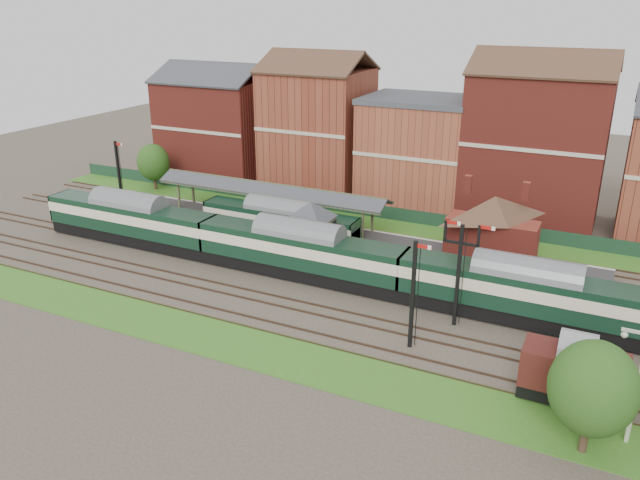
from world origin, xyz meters
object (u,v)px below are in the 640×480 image
at_px(signal_box, 310,231).
at_px(goods_van_a, 573,373).
at_px(semaphore_bracket, 459,268).
at_px(dmu_train, 299,251).
at_px(platform_railcar, 279,222).

relative_size(signal_box, goods_van_a, 1.00).
bearing_deg(semaphore_bracket, goods_van_a, -36.67).
relative_size(semaphore_bracket, goods_van_a, 1.36).
height_order(dmu_train, platform_railcar, dmu_train).
xyz_separation_m(signal_box, semaphore_bracket, (15.04, -5.75, 1.44)).
xyz_separation_m(signal_box, dmu_train, (0.55, -3.25, -0.65)).
distance_m(dmu_train, platform_railcar, 8.62).
bearing_deg(signal_box, goods_van_a, -27.26).
bearing_deg(semaphore_bracket, signal_box, 159.08).
height_order(platform_railcar, goods_van_a, platform_railcar).
distance_m(semaphore_bracket, dmu_train, 14.85).
height_order(signal_box, semaphore_bracket, semaphore_bracket).
distance_m(signal_box, dmu_train, 3.36).
height_order(signal_box, dmu_train, signal_box).
xyz_separation_m(dmu_train, platform_railcar, (-5.65, 6.50, -0.31)).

